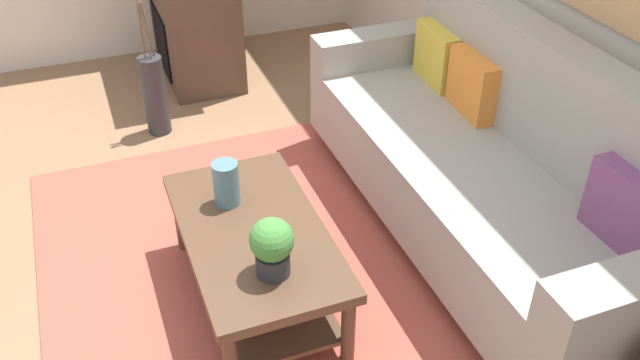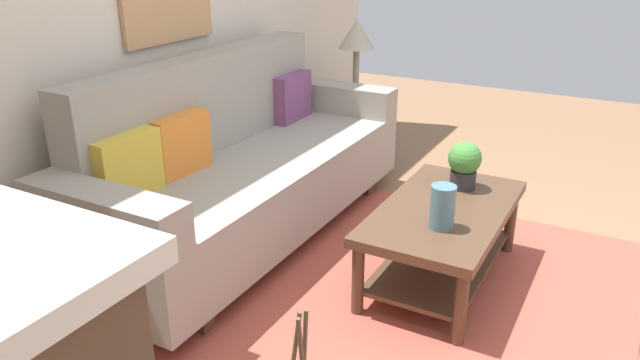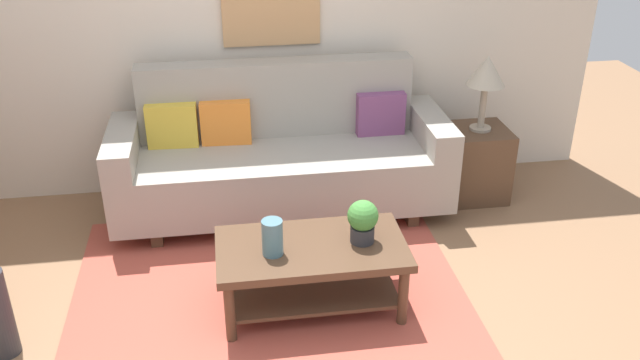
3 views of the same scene
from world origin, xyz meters
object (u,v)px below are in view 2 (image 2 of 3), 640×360
potted_plant_tabletop (464,163)px  side_table (355,127)px  tabletop_vase (442,207)px  table_lamp (357,37)px  throw_pillow_orange (180,144)px  coffee_table (443,227)px  couch (243,169)px  throw_pillow_mustard (127,167)px  throw_pillow_plum (291,97)px

potted_plant_tabletop → side_table: potted_plant_tabletop is taller
tabletop_vase → table_lamp: 2.15m
throw_pillow_orange → tabletop_vase: bearing=-81.5°
coffee_table → tabletop_vase: tabletop_vase is taller
couch → throw_pillow_mustard: bearing=170.8°
couch → table_lamp: table_lamp is taller
couch → throw_pillow_orange: 0.47m
throw_pillow_plum → throw_pillow_mustard: bearing=180.0°
couch → throw_pillow_plum: 0.81m
side_table → tabletop_vase: bearing=-143.2°
throw_pillow_mustard → throw_pillow_plum: size_ratio=1.00×
throw_pillow_orange → side_table: bearing=-4.2°
throw_pillow_orange → table_lamp: (1.89, -0.14, 0.31)m
couch → table_lamp: bearing=-0.5°
throw_pillow_mustard → throw_pillow_orange: bearing=0.0°
potted_plant_tabletop → side_table: (1.16, 1.21, -0.29)m
coffee_table → side_table: size_ratio=1.96×
throw_pillow_plum → side_table: throw_pillow_plum is taller
side_table → table_lamp: 0.71m
throw_pillow_mustard → throw_pillow_orange: 0.38m
coffee_table → potted_plant_tabletop: size_ratio=4.20×
throw_pillow_mustard → throw_pillow_plum: same height
throw_pillow_plum → table_lamp: bearing=-10.5°
potted_plant_tabletop → side_table: 1.70m
coffee_table → table_lamp: 2.01m
side_table → throw_pillow_mustard: bearing=176.5°
couch → throw_pillow_plum: couch is taller
tabletop_vase → potted_plant_tabletop: bearing=5.6°
throw_pillow_plum → potted_plant_tabletop: size_ratio=1.37×
tabletop_vase → table_lamp: bearing=36.8°
side_table → throw_pillow_orange: bearing=175.8°
table_lamp → tabletop_vase: bearing=-143.2°
side_table → coffee_table: bearing=-140.4°
side_table → couch: bearing=179.5°
throw_pillow_plum → potted_plant_tabletop: throw_pillow_plum is taller
potted_plant_tabletop → table_lamp: (1.16, 1.21, 0.42)m
throw_pillow_mustard → tabletop_vase: bearing=-67.1°
potted_plant_tabletop → throw_pillow_plum: bearing=72.8°
couch → potted_plant_tabletop: 1.28m
throw_pillow_mustard → potted_plant_tabletop: (1.11, -1.34, -0.11)m
throw_pillow_mustard → tabletop_vase: 1.52m
tabletop_vase → side_table: size_ratio=0.38×
tabletop_vase → throw_pillow_mustard: bearing=112.9°
throw_pillow_orange → throw_pillow_plum: same height
coffee_table → tabletop_vase: 0.32m
tabletop_vase → side_table: tabletop_vase is taller
coffee_table → potted_plant_tabletop: 0.39m
couch → table_lamp: size_ratio=4.23×
throw_pillow_orange → throw_pillow_plum: bearing=0.0°
coffee_table → throw_pillow_plum: bearing=62.0°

